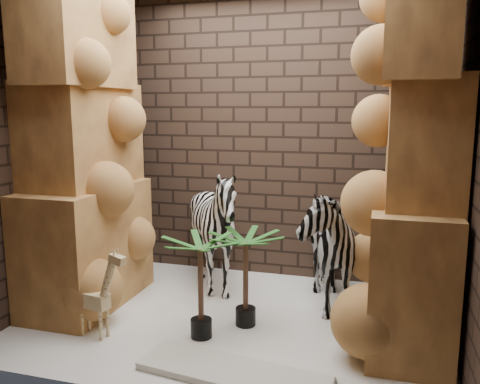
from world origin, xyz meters
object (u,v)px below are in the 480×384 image
(palm_back, at_px, (201,287))
(surfboard, at_px, (252,378))
(zebra_right, at_px, (320,234))
(zebra_left, at_px, (215,236))
(palm_front, at_px, (246,279))
(giraffe_toy, at_px, (93,290))

(palm_back, distance_m, surfboard, 0.84)
(zebra_right, xyz_separation_m, palm_back, (-0.81, -0.90, -0.27))
(zebra_right, bearing_deg, zebra_left, 158.10)
(palm_front, bearing_deg, giraffe_toy, -154.38)
(zebra_right, relative_size, palm_front, 1.68)
(zebra_right, bearing_deg, palm_back, -149.96)
(zebra_left, bearing_deg, surfboard, -50.92)
(palm_front, distance_m, surfboard, 0.94)
(palm_back, relative_size, surfboard, 0.52)
(surfboard, bearing_deg, palm_back, 145.02)
(zebra_left, height_order, giraffe_toy, zebra_left)
(zebra_right, relative_size, palm_back, 1.64)
(zebra_right, height_order, palm_front, zebra_right)
(palm_front, bearing_deg, zebra_right, 47.72)
(zebra_left, height_order, palm_front, zebra_left)
(giraffe_toy, relative_size, surfboard, 0.48)
(zebra_right, xyz_separation_m, palm_front, (-0.53, -0.59, -0.28))
(palm_front, bearing_deg, zebra_left, 126.71)
(palm_front, bearing_deg, surfboard, -71.77)
(zebra_right, distance_m, surfboard, 1.58)
(giraffe_toy, xyz_separation_m, surfboard, (1.37, -0.29, -0.36))
(surfboard, bearing_deg, zebra_right, 87.22)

